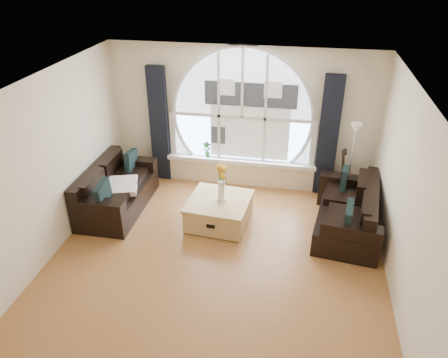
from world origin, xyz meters
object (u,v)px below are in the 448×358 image
guitar (341,173)px  sofa_right (347,210)px  vase_flowers (221,179)px  coffee_chest (219,210)px  floor_lamp (350,166)px  potted_plant (207,149)px  sofa_left (117,189)px

guitar → sofa_right: bearing=-109.7°
vase_flowers → guitar: (2.02, 1.23, -0.31)m
coffee_chest → guitar: (2.05, 1.25, 0.28)m
vase_flowers → guitar: bearing=31.4°
floor_lamp → guitar: (-0.10, 0.27, -0.27)m
floor_lamp → potted_plant: (-2.68, 0.43, -0.09)m
floor_lamp → vase_flowers: bearing=-155.5°
sofa_left → floor_lamp: bearing=11.7°
vase_flowers → potted_plant: vase_flowers is taller
coffee_chest → floor_lamp: 2.43m
sofa_left → coffee_chest: sofa_left is taller
coffee_chest → floor_lamp: (2.16, 0.98, 0.55)m
floor_lamp → potted_plant: floor_lamp is taller
sofa_right → potted_plant: 2.92m
sofa_right → guitar: size_ratio=1.68×
vase_flowers → potted_plant: 1.51m
coffee_chest → potted_plant: (-0.52, 1.42, 0.46)m
guitar → potted_plant: guitar is taller
floor_lamp → sofa_left: bearing=-168.1°
sofa_right → vase_flowers: (-2.07, -0.17, 0.44)m
sofa_right → vase_flowers: size_ratio=2.54×
sofa_right → coffee_chest: size_ratio=1.76×
floor_lamp → coffee_chest: bearing=-155.5°
floor_lamp → potted_plant: size_ratio=5.08×
potted_plant → coffee_chest: bearing=-69.8°
sofa_right → coffee_chest: sofa_right is taller
sofa_left → coffee_chest: size_ratio=1.81×
sofa_left → guitar: bearing=15.7°
sofa_right → coffee_chest: (-2.11, -0.18, -0.15)m
sofa_left → floor_lamp: size_ratio=1.14×
coffee_chest → vase_flowers: 0.60m
floor_lamp → potted_plant: 2.71m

